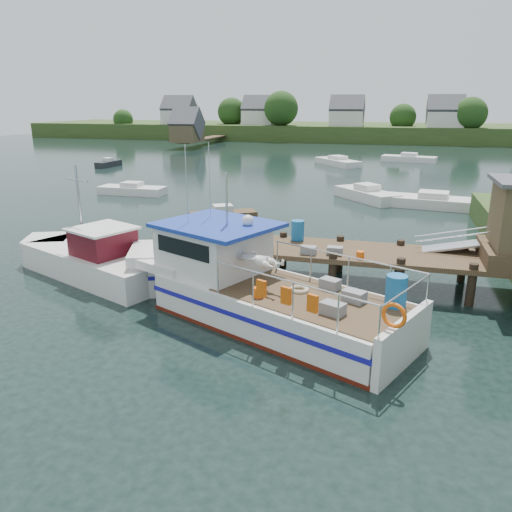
% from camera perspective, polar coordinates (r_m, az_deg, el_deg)
% --- Properties ---
extents(ground_plane, '(160.00, 160.00, 0.00)m').
position_cam_1_polar(ground_plane, '(21.21, 3.68, -2.41)').
color(ground_plane, black).
extents(far_shore, '(140.00, 42.55, 9.22)m').
position_cam_1_polar(far_shore, '(102.16, 13.43, 13.93)').
color(far_shore, '#334A1E').
rests_on(far_shore, ground).
extents(dock, '(16.60, 3.00, 4.78)m').
position_cam_1_polar(dock, '(20.36, 22.06, 2.10)').
color(dock, '#483622').
rests_on(dock, ground).
extents(lobster_boat, '(11.53, 7.33, 5.77)m').
position_cam_1_polar(lobster_boat, '(17.19, -1.23, -3.44)').
color(lobster_boat, silver).
rests_on(lobster_boat, ground).
extents(work_boat, '(8.63, 5.41, 4.66)m').
position_cam_1_polar(work_boat, '(22.36, -18.31, -0.24)').
color(work_boat, silver).
rests_on(work_boat, ground).
extents(moored_rowboat, '(4.12, 3.25, 1.16)m').
position_cam_1_polar(moored_rowboat, '(30.46, -3.79, 4.50)').
color(moored_rowboat, '#483622').
rests_on(moored_rowboat, ground).
extents(moored_far, '(6.81, 3.52, 1.10)m').
position_cam_1_polar(moored_far, '(65.82, 17.08, 10.61)').
color(moored_far, silver).
rests_on(moored_far, ground).
extents(moored_a, '(5.38, 1.87, 0.99)m').
position_cam_1_polar(moored_a, '(41.58, -13.95, 7.36)').
color(moored_a, silver).
rests_on(moored_a, ground).
extents(moored_b, '(5.19, 5.52, 1.25)m').
position_cam_1_polar(moored_b, '(38.64, 12.53, 6.89)').
color(moored_b, silver).
rests_on(moored_b, ground).
extents(moored_c, '(7.34, 3.43, 1.11)m').
position_cam_1_polar(moored_c, '(37.38, 19.56, 5.89)').
color(moored_c, silver).
rests_on(moored_c, ground).
extents(moored_d, '(6.01, 6.57, 1.13)m').
position_cam_1_polar(moored_d, '(60.05, 9.31, 10.58)').
color(moored_d, silver).
rests_on(moored_d, ground).
extents(moored_e, '(1.43, 3.73, 1.02)m').
position_cam_1_polar(moored_e, '(60.51, -16.50, 10.11)').
color(moored_e, black).
rests_on(moored_e, ground).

